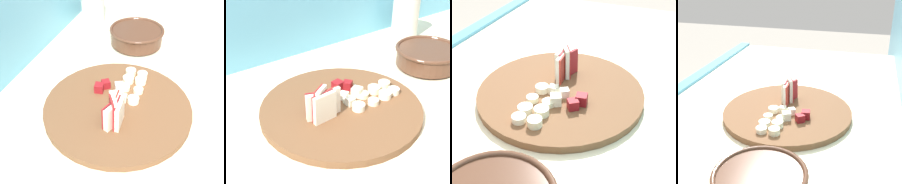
% 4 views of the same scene
% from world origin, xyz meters
% --- Properties ---
extents(cutting_board, '(0.35, 0.35, 0.02)m').
position_xyz_m(cutting_board, '(-0.15, 0.05, 0.90)').
color(cutting_board, brown).
rests_on(cutting_board, tiled_countertop).
extents(apple_wedge_fan, '(0.08, 0.04, 0.07)m').
position_xyz_m(apple_wedge_fan, '(-0.21, 0.04, 0.94)').
color(apple_wedge_fan, maroon).
rests_on(apple_wedge_fan, cutting_board).
extents(apple_dice_pile, '(0.06, 0.09, 0.02)m').
position_xyz_m(apple_dice_pile, '(-0.11, 0.08, 0.92)').
color(apple_dice_pile, maroon).
rests_on(apple_dice_pile, cutting_board).
extents(banana_slice_rows, '(0.13, 0.06, 0.02)m').
position_xyz_m(banana_slice_rows, '(-0.07, 0.03, 0.92)').
color(banana_slice_rows, white).
rests_on(banana_slice_rows, cutting_board).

